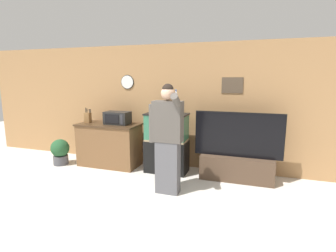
{
  "coord_description": "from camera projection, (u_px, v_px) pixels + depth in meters",
  "views": [
    {
      "loc": [
        1.59,
        -2.57,
        1.91
      ],
      "look_at": [
        0.1,
        1.83,
        1.05
      ],
      "focal_mm": 28.0,
      "sensor_mm": 36.0,
      "label": 1
    }
  ],
  "objects": [
    {
      "name": "ground_plane",
      "position": [
        113.0,
        234.0,
        3.24
      ],
      "size": [
        18.0,
        18.0,
        0.0
      ],
      "primitive_type": "plane",
      "color": "beige"
    },
    {
      "name": "wall_back_paneled",
      "position": [
        177.0,
        107.0,
        5.58
      ],
      "size": [
        10.0,
        0.08,
        2.6
      ],
      "color": "#A87A4C",
      "rests_on": "ground_plane"
    },
    {
      "name": "counter_island",
      "position": [
        110.0,
        144.0,
        5.74
      ],
      "size": [
        1.34,
        0.67,
        0.93
      ],
      "color": "brown",
      "rests_on": "ground_plane"
    },
    {
      "name": "microwave",
      "position": [
        117.0,
        118.0,
        5.58
      ],
      "size": [
        0.52,
        0.33,
        0.27
      ],
      "color": "black",
      "rests_on": "counter_island"
    },
    {
      "name": "knife_block",
      "position": [
        88.0,
        118.0,
        5.76
      ],
      "size": [
        0.13,
        0.11,
        0.33
      ],
      "color": "brown",
      "rests_on": "counter_island"
    },
    {
      "name": "aquarium_on_stand",
      "position": [
        167.0,
        143.0,
        5.3
      ],
      "size": [
        0.85,
        0.45,
        1.21
      ],
      "color": "black",
      "rests_on": "ground_plane"
    },
    {
      "name": "tv_on_stand",
      "position": [
        237.0,
        161.0,
        4.9
      ],
      "size": [
        1.61,
        0.4,
        1.29
      ],
      "color": "#4C3828",
      "rests_on": "ground_plane"
    },
    {
      "name": "person_standing",
      "position": [
        167.0,
        138.0,
        4.26
      ],
      "size": [
        0.57,
        0.43,
        1.82
      ],
      "color": "#515156",
      "rests_on": "ground_plane"
    },
    {
      "name": "potted_plant",
      "position": [
        60.0,
        151.0,
        5.8
      ],
      "size": [
        0.4,
        0.4,
        0.57
      ],
      "color": "#4C4C51",
      "rests_on": "ground_plane"
    }
  ]
}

